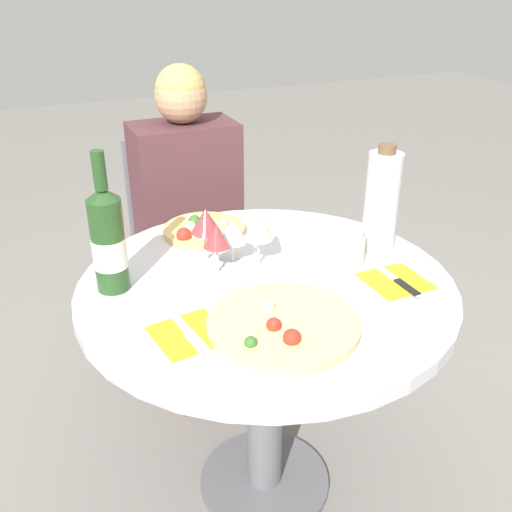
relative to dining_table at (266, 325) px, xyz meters
name	(u,v)px	position (x,y,z in m)	size (l,w,h in m)	color
ground_plane	(264,482)	(0.00, 0.00, -0.60)	(12.00, 12.00, 0.00)	gray
dining_table	(266,325)	(0.00, 0.00, 0.00)	(0.98, 0.98, 0.74)	slate
chair_behind_diner	(186,255)	(0.01, 0.79, -0.16)	(0.37, 0.37, 0.90)	slate
seated_diner	(196,251)	(0.01, 0.65, -0.08)	(0.36, 0.45, 1.18)	#512D33
pizza_large	(283,324)	(-0.06, -0.21, 0.15)	(0.35, 0.35, 0.05)	#E5C17F
pizza_small_far	(202,230)	(-0.06, 0.34, 0.15)	(0.25, 0.25, 0.05)	#DBB26B
wine_bottle	(108,240)	(-0.37, 0.12, 0.27)	(0.08, 0.08, 0.36)	#23471E
tall_carafe	(382,202)	(0.37, 0.04, 0.28)	(0.10, 0.10, 0.31)	silver
sugar_shaker	(352,248)	(0.25, -0.01, 0.19)	(0.07, 0.07, 0.11)	silver
wine_glass_back_left	(206,222)	(-0.10, 0.17, 0.25)	(0.08, 0.08, 0.15)	silver
wine_glass_front_right	(259,226)	(0.02, 0.09, 0.25)	(0.08, 0.08, 0.16)	silver
wine_glass_center	(232,232)	(-0.04, 0.13, 0.23)	(0.08, 0.08, 0.13)	silver
wine_glass_front_left	(217,237)	(-0.10, 0.09, 0.24)	(0.07, 0.07, 0.14)	silver
place_setting_left	(190,334)	(-0.26, -0.16, 0.14)	(0.17, 0.19, 0.01)	yellow
place_setting_right	(396,281)	(0.30, -0.14, 0.14)	(0.15, 0.19, 0.01)	yellow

